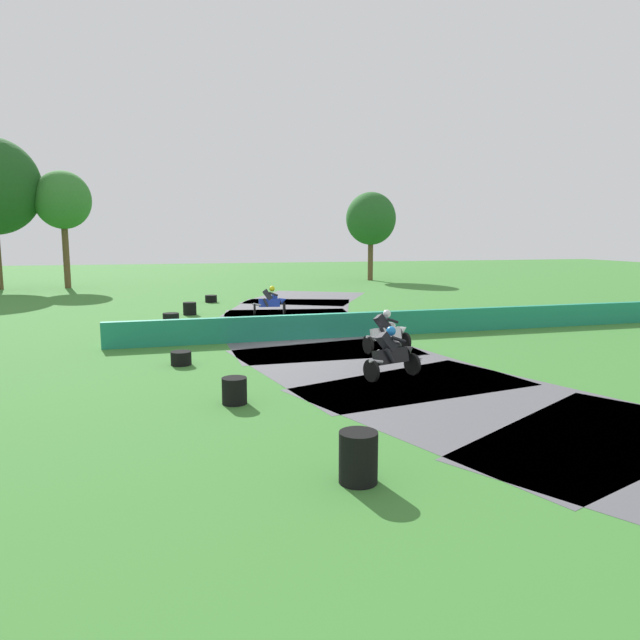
{
  "coord_description": "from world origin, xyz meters",
  "views": [
    {
      "loc": [
        -4.81,
        -20.5,
        3.76
      ],
      "look_at": [
        0.09,
        -1.49,
        0.9
      ],
      "focal_mm": 32.71,
      "sensor_mm": 36.0,
      "label": 1
    }
  ],
  "objects_px": {
    "tire_stack_near": "(211,299)",
    "tire_stack_extra_a": "(234,391)",
    "tire_stack_extra_b": "(358,457)",
    "tire_stack_far": "(181,358)",
    "motorcycle_lead_blue": "(271,301)",
    "tire_stack_mid_a": "(190,309)",
    "motorcycle_trailing_black": "(393,353)",
    "tire_stack_mid_b": "(171,323)",
    "motorcycle_chase_white": "(388,332)"
  },
  "relations": [
    {
      "from": "motorcycle_chase_white",
      "to": "motorcycle_lead_blue",
      "type": "bearing_deg",
      "value": 103.06
    },
    {
      "from": "motorcycle_chase_white",
      "to": "motorcycle_trailing_black",
      "type": "relative_size",
      "value": 1.0
    },
    {
      "from": "motorcycle_chase_white",
      "to": "tire_stack_extra_b",
      "type": "relative_size",
      "value": 2.09
    },
    {
      "from": "tire_stack_far",
      "to": "tire_stack_extra_a",
      "type": "height_order",
      "value": "tire_stack_extra_a"
    },
    {
      "from": "tire_stack_extra_b",
      "to": "tire_stack_mid_a",
      "type": "bearing_deg",
      "value": 95.2
    },
    {
      "from": "tire_stack_near",
      "to": "tire_stack_extra_a",
      "type": "bearing_deg",
      "value": -92.49
    },
    {
      "from": "motorcycle_trailing_black",
      "to": "tire_stack_near",
      "type": "xyz_separation_m",
      "value": [
        -3.46,
        19.1,
        -0.44
      ]
    },
    {
      "from": "motorcycle_chase_white",
      "to": "tire_stack_extra_a",
      "type": "relative_size",
      "value": 2.79
    },
    {
      "from": "tire_stack_extra_a",
      "to": "tire_stack_mid_b",
      "type": "bearing_deg",
      "value": 97.52
    },
    {
      "from": "tire_stack_near",
      "to": "tire_stack_extra_b",
      "type": "height_order",
      "value": "tire_stack_extra_b"
    },
    {
      "from": "tire_stack_mid_b",
      "to": "tire_stack_far",
      "type": "xyz_separation_m",
      "value": [
        0.25,
        -5.74,
        -0.2
      ]
    },
    {
      "from": "motorcycle_trailing_black",
      "to": "tire_stack_mid_b",
      "type": "distance_m",
      "value": 10.37
    },
    {
      "from": "tire_stack_mid_a",
      "to": "motorcycle_lead_blue",
      "type": "bearing_deg",
      "value": -16.31
    },
    {
      "from": "tire_stack_extra_a",
      "to": "tire_stack_mid_a",
      "type": "bearing_deg",
      "value": 91.69
    },
    {
      "from": "tire_stack_extra_a",
      "to": "tire_stack_extra_b",
      "type": "relative_size",
      "value": 0.75
    },
    {
      "from": "motorcycle_chase_white",
      "to": "tire_stack_mid_a",
      "type": "relative_size",
      "value": 2.68
    },
    {
      "from": "motorcycle_trailing_black",
      "to": "tire_stack_mid_b",
      "type": "height_order",
      "value": "motorcycle_trailing_black"
    },
    {
      "from": "tire_stack_mid_a",
      "to": "tire_stack_extra_b",
      "type": "relative_size",
      "value": 0.78
    },
    {
      "from": "tire_stack_far",
      "to": "tire_stack_extra_b",
      "type": "xyz_separation_m",
      "value": [
        2.46,
        -9.09,
        0.2
      ]
    },
    {
      "from": "motorcycle_lead_blue",
      "to": "tire_stack_extra_a",
      "type": "xyz_separation_m",
      "value": [
        -3.28,
        -14.36,
        -0.36
      ]
    },
    {
      "from": "motorcycle_trailing_black",
      "to": "tire_stack_mid_a",
      "type": "distance_m",
      "value": 14.81
    },
    {
      "from": "motorcycle_lead_blue",
      "to": "motorcycle_trailing_black",
      "type": "xyz_separation_m",
      "value": [
        1.08,
        -12.91,
        -0.02
      ]
    },
    {
      "from": "tire_stack_mid_a",
      "to": "tire_stack_far",
      "type": "relative_size",
      "value": 1.05
    },
    {
      "from": "motorcycle_lead_blue",
      "to": "motorcycle_trailing_black",
      "type": "distance_m",
      "value": 12.95
    },
    {
      "from": "tire_stack_mid_a",
      "to": "motorcycle_trailing_black",
      "type": "bearing_deg",
      "value": -71.03
    },
    {
      "from": "motorcycle_trailing_black",
      "to": "tire_stack_near",
      "type": "distance_m",
      "value": 19.42
    },
    {
      "from": "motorcycle_lead_blue",
      "to": "tire_stack_extra_a",
      "type": "bearing_deg",
      "value": -102.87
    },
    {
      "from": "motorcycle_trailing_black",
      "to": "tire_stack_mid_b",
      "type": "bearing_deg",
      "value": 123.3
    },
    {
      "from": "tire_stack_mid_a",
      "to": "tire_stack_extra_b",
      "type": "xyz_separation_m",
      "value": [
        1.83,
        -20.16,
        0.1
      ]
    },
    {
      "from": "tire_stack_extra_b",
      "to": "tire_stack_near",
      "type": "bearing_deg",
      "value": 91.09
    },
    {
      "from": "motorcycle_chase_white",
      "to": "tire_stack_mid_b",
      "type": "relative_size",
      "value": 2.09
    },
    {
      "from": "motorcycle_lead_blue",
      "to": "motorcycle_trailing_black",
      "type": "relative_size",
      "value": 1.02
    },
    {
      "from": "tire_stack_far",
      "to": "tire_stack_extra_b",
      "type": "bearing_deg",
      "value": -74.85
    },
    {
      "from": "tire_stack_extra_b",
      "to": "tire_stack_mid_b",
      "type": "bearing_deg",
      "value": 100.37
    },
    {
      "from": "motorcycle_chase_white",
      "to": "motorcycle_trailing_black",
      "type": "height_order",
      "value": "motorcycle_trailing_black"
    },
    {
      "from": "tire_stack_extra_b",
      "to": "motorcycle_lead_blue",
      "type": "bearing_deg",
      "value": 84.3
    },
    {
      "from": "motorcycle_lead_blue",
      "to": "tire_stack_mid_a",
      "type": "height_order",
      "value": "motorcycle_lead_blue"
    },
    {
      "from": "tire_stack_mid_a",
      "to": "tire_stack_near",
      "type": "bearing_deg",
      "value": 75.16
    },
    {
      "from": "motorcycle_trailing_black",
      "to": "tire_stack_extra_a",
      "type": "height_order",
      "value": "motorcycle_trailing_black"
    },
    {
      "from": "tire_stack_mid_b",
      "to": "tire_stack_far",
      "type": "relative_size",
      "value": 1.34
    },
    {
      "from": "motorcycle_lead_blue",
      "to": "tire_stack_mid_b",
      "type": "xyz_separation_m",
      "value": [
        -4.61,
        -4.24,
        -0.26
      ]
    },
    {
      "from": "motorcycle_lead_blue",
      "to": "motorcycle_trailing_black",
      "type": "height_order",
      "value": "motorcycle_lead_blue"
    },
    {
      "from": "tire_stack_far",
      "to": "motorcycle_lead_blue",
      "type": "bearing_deg",
      "value": 66.38
    },
    {
      "from": "tire_stack_mid_b",
      "to": "motorcycle_trailing_black",
      "type": "bearing_deg",
      "value": -56.7
    },
    {
      "from": "tire_stack_extra_a",
      "to": "tire_stack_extra_b",
      "type": "bearing_deg",
      "value": -73.7
    },
    {
      "from": "motorcycle_chase_white",
      "to": "tire_stack_mid_b",
      "type": "distance_m",
      "value": 8.66
    },
    {
      "from": "tire_stack_near",
      "to": "tire_stack_extra_b",
      "type": "xyz_separation_m",
      "value": [
        0.48,
        -25.26,
        0.2
      ]
    },
    {
      "from": "motorcycle_chase_white",
      "to": "tire_stack_far",
      "type": "height_order",
      "value": "motorcycle_chase_white"
    },
    {
      "from": "tire_stack_extra_a",
      "to": "motorcycle_lead_blue",
      "type": "bearing_deg",
      "value": 77.13
    },
    {
      "from": "tire_stack_near",
      "to": "tire_stack_mid_b",
      "type": "xyz_separation_m",
      "value": [
        -2.23,
        -10.44,
        0.2
      ]
    }
  ]
}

